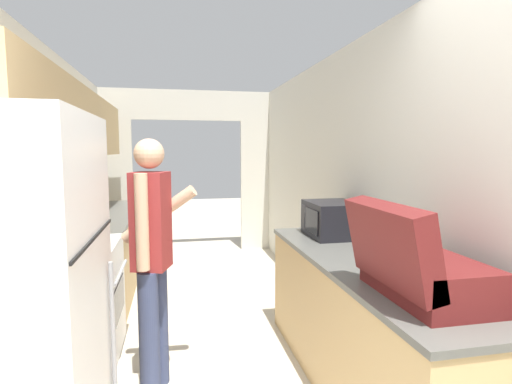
% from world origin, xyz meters
% --- Properties ---
extents(wall_left, '(0.38, 7.56, 2.50)m').
position_xyz_m(wall_left, '(-1.23, 2.35, 1.49)').
color(wall_left, silver).
rests_on(wall_left, ground_plane).
extents(wall_right, '(0.06, 7.56, 2.50)m').
position_xyz_m(wall_right, '(1.31, 1.98, 1.25)').
color(wall_right, silver).
rests_on(wall_right, ground_plane).
extents(wall_far_with_doorway, '(2.95, 0.06, 2.50)m').
position_xyz_m(wall_far_with_doorway, '(0.00, 5.19, 1.44)').
color(wall_far_with_doorway, silver).
rests_on(wall_far_with_doorway, ground_plane).
extents(counter_left, '(0.62, 3.82, 0.88)m').
position_xyz_m(counter_left, '(-0.98, 3.14, 0.44)').
color(counter_left, tan).
rests_on(counter_left, ground_plane).
extents(counter_right, '(0.62, 2.27, 0.88)m').
position_xyz_m(counter_right, '(0.98, 1.27, 0.44)').
color(counter_right, tan).
rests_on(counter_right, ground_plane).
extents(range_oven, '(0.66, 0.79, 1.02)m').
position_xyz_m(range_oven, '(-0.97, 2.09, 0.45)').
color(range_oven, white).
rests_on(range_oven, ground_plane).
extents(person, '(0.53, 0.45, 1.67)m').
position_xyz_m(person, '(-0.37, 1.55, 0.90)').
color(person, '#384266').
rests_on(person, ground_plane).
extents(suitcase, '(0.49, 0.66, 0.47)m').
position_xyz_m(suitcase, '(0.90, 0.62, 1.04)').
color(suitcase, '#5B1919').
rests_on(suitcase, counter_right).
extents(microwave, '(0.40, 0.48, 0.29)m').
position_xyz_m(microwave, '(1.06, 2.01, 1.03)').
color(microwave, black).
rests_on(microwave, counter_right).
extents(knife, '(0.16, 0.32, 0.02)m').
position_xyz_m(knife, '(-0.94, 2.56, 0.89)').
color(knife, '#B7B7BC').
rests_on(knife, counter_left).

